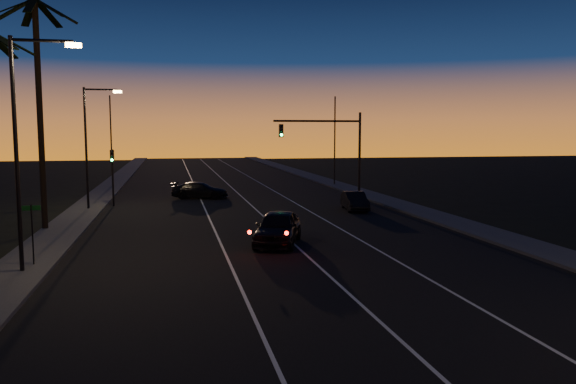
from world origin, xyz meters
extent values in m
cube|color=black|center=(0.00, 30.00, 0.01)|extent=(20.00, 170.00, 0.01)
cube|color=#363734|center=(-11.20, 30.00, 0.08)|extent=(2.40, 170.00, 0.16)
cube|color=#363734|center=(11.20, 30.00, 0.08)|extent=(2.40, 170.00, 0.16)
cube|color=silver|center=(-3.00, 30.00, 0.02)|extent=(0.12, 160.00, 0.01)
cube|color=silver|center=(0.50, 30.00, 0.02)|extent=(0.12, 160.00, 0.01)
cube|color=silver|center=(4.00, 30.00, 0.02)|extent=(0.12, 160.00, 0.01)
cube|color=black|center=(-12.17, 24.26, 9.44)|extent=(2.18, 0.92, 1.18)
cylinder|color=black|center=(-12.20, 30.00, 6.25)|extent=(0.32, 0.32, 12.50)
cube|color=black|center=(-11.17, 30.26, 11.94)|extent=(2.18, 0.92, 1.18)
cube|color=black|center=(-11.76, 30.97, 11.94)|extent=(1.25, 2.12, 1.18)
cube|color=black|center=(-12.68, 30.94, 11.94)|extent=(1.34, 2.09, 1.18)
cube|color=black|center=(-13.24, 30.21, 11.94)|extent=(2.18, 0.82, 1.18)
cube|color=black|center=(-13.01, 29.32, 11.94)|extent=(1.90, 1.69, 1.18)
cube|color=black|center=(-12.17, 28.94, 11.94)|extent=(0.45, 2.16, 1.18)
cube|color=black|center=(-11.35, 29.36, 11.94)|extent=(1.95, 1.61, 1.18)
cylinder|color=black|center=(-11.00, 20.00, 4.50)|extent=(0.16, 0.16, 9.00)
cylinder|color=black|center=(-9.90, 20.00, 8.85)|extent=(2.20, 0.12, 0.12)
cube|color=#E9AB5D|center=(-8.80, 20.00, 8.72)|extent=(0.55, 0.26, 0.16)
cylinder|color=black|center=(-11.00, 38.00, 4.25)|extent=(0.16, 0.16, 8.50)
cylinder|color=black|center=(-9.90, 38.00, 8.35)|extent=(2.20, 0.12, 0.12)
cube|color=#E9AB5D|center=(-8.80, 38.00, 8.22)|extent=(0.55, 0.26, 0.16)
cylinder|color=black|center=(-10.80, 21.00, 1.30)|extent=(0.06, 0.06, 2.60)
cube|color=#0B4612|center=(-10.80, 21.00, 2.45)|extent=(0.70, 0.03, 0.20)
cylinder|color=black|center=(9.50, 40.00, 3.50)|extent=(0.20, 0.20, 7.00)
cylinder|color=black|center=(6.00, 40.00, 6.30)|extent=(7.00, 0.16, 0.16)
cube|color=black|center=(3.10, 40.00, 5.55)|extent=(0.32, 0.28, 1.00)
sphere|color=black|center=(3.10, 39.83, 5.87)|extent=(0.20, 0.20, 0.20)
sphere|color=black|center=(3.10, 39.83, 5.55)|extent=(0.20, 0.20, 0.20)
sphere|color=#14FF59|center=(3.10, 39.83, 5.23)|extent=(0.20, 0.20, 0.20)
cylinder|color=black|center=(-9.50, 40.00, 2.10)|extent=(0.14, 0.14, 4.20)
cube|color=black|center=(-9.50, 40.00, 3.70)|extent=(0.28, 0.25, 0.90)
sphere|color=black|center=(-9.50, 39.85, 3.98)|extent=(0.18, 0.18, 0.18)
sphere|color=black|center=(-9.50, 39.85, 3.70)|extent=(0.18, 0.18, 0.18)
sphere|color=#14FF59|center=(-9.50, 39.85, 3.42)|extent=(0.18, 0.18, 0.18)
cylinder|color=black|center=(-11.00, 55.00, 4.50)|extent=(0.14, 0.14, 9.00)
cylinder|color=black|center=(11.00, 52.00, 4.50)|extent=(0.14, 0.14, 9.00)
imported|color=black|center=(-0.27, 23.72, 0.83)|extent=(3.43, 5.17, 1.64)
sphere|color=#FF0F05|center=(-2.00, 21.29, 1.09)|extent=(0.18, 0.18, 0.18)
sphere|color=#FF0F05|center=(-0.45, 20.75, 1.09)|extent=(0.18, 0.18, 0.18)
imported|color=black|center=(7.22, 34.29, 0.66)|extent=(1.82, 4.05, 1.29)
imported|color=black|center=(-3.00, 43.52, 0.68)|extent=(4.95, 3.06, 1.34)
camera|label=1|loc=(-5.32, -2.77, 5.48)|focal=35.00mm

